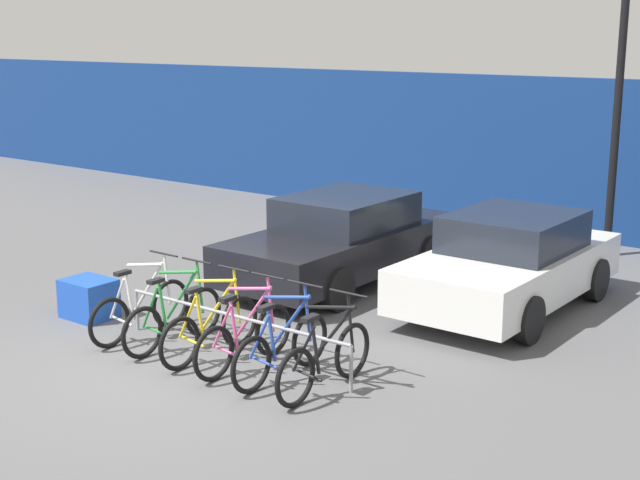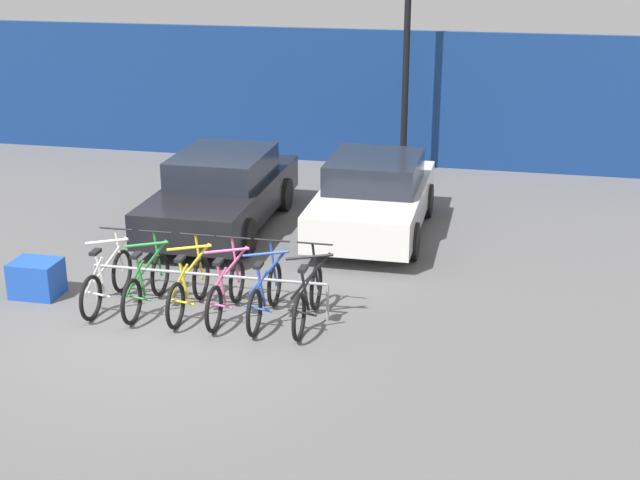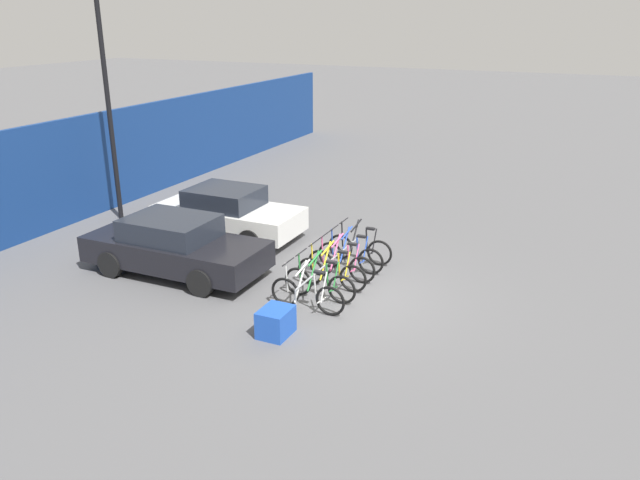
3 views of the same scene
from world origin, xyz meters
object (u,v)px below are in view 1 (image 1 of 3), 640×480
at_px(car_white, 510,262).
at_px(car_black, 343,239).
at_px(bicycle_green, 174,318).
at_px(bike_rack, 233,321).
at_px(cargo_crate, 89,299).
at_px(bicycle_black, 325,360).
at_px(lamp_post, 623,41).
at_px(bicycle_yellow, 211,328).
at_px(bicycle_pink, 244,338).
at_px(bicycle_blue, 282,348).
at_px(bicycle_white, 141,309).

bearing_deg(car_white, car_black, -174.20).
xyz_separation_m(bicycle_green, car_black, (-0.08, 3.77, 0.31)).
height_order(bike_rack, cargo_crate, bike_rack).
height_order(bicycle_black, lamp_post, lamp_post).
bearing_deg(bicycle_yellow, lamp_post, 73.59).
bearing_deg(bicycle_green, lamp_post, 74.52).
xyz_separation_m(bike_rack, bicycle_yellow, (-0.25, -0.15, -0.11)).
height_order(bike_rack, car_white, car_white).
distance_m(bicycle_pink, bicycle_blue, 0.58).
xyz_separation_m(bicycle_yellow, car_black, (-0.73, 3.77, 0.31)).
relative_size(bike_rack, lamp_post, 0.53).
bearing_deg(bicycle_green, bicycle_blue, 3.36).
height_order(bicycle_blue, bicycle_black, same).
xyz_separation_m(bike_rack, cargo_crate, (-2.71, -0.04, -0.21)).
xyz_separation_m(bike_rack, bicycle_black, (1.51, -0.15, -0.11)).
relative_size(bicycle_green, lamp_post, 0.25).
xyz_separation_m(bike_rack, car_black, (-0.98, 3.63, 0.21)).
xyz_separation_m(bicycle_blue, car_white, (0.90, 4.06, 0.31)).
relative_size(bicycle_blue, car_black, 0.39).
relative_size(bike_rack, bicycle_green, 2.09).
bearing_deg(bicycle_blue, bicycle_pink, 179.33).
relative_size(bicycle_green, bicycle_pink, 1.00).
bearing_deg(bicycle_white, bicycle_pink, -3.05).
height_order(bicycle_yellow, bicycle_pink, same).
distance_m(bicycle_black, car_white, 4.08).
distance_m(bicycle_white, car_black, 3.82).
bearing_deg(bicycle_white, lamp_post, 64.24).
bearing_deg(lamp_post, bicycle_black, -92.22).
distance_m(bicycle_yellow, cargo_crate, 2.47).
bearing_deg(bicycle_white, bicycle_yellow, -3.05).
relative_size(bicycle_white, bicycle_yellow, 1.00).
relative_size(bicycle_white, lamp_post, 0.25).
height_order(bicycle_green, bicycle_pink, same).
xyz_separation_m(bike_rack, bicycle_blue, (0.89, -0.15, -0.11)).
relative_size(bicycle_pink, bicycle_black, 1.00).
distance_m(bike_rack, bicycle_green, 0.92).
height_order(bicycle_white, bicycle_black, same).
bearing_deg(bicycle_blue, car_white, 76.83).
height_order(bicycle_white, car_black, car_black).
xyz_separation_m(bicycle_green, bicycle_pink, (1.21, 0.00, 0.00)).
height_order(bicycle_green, car_black, car_black).
bearing_deg(bicycle_yellow, car_white, 61.51).
xyz_separation_m(bicycle_black, car_white, (0.27, 4.06, 0.31)).
bearing_deg(lamp_post, bicycle_pink, -100.74).
relative_size(bicycle_blue, lamp_post, 0.25).
bearing_deg(bike_rack, bicycle_white, -174.39).
xyz_separation_m(bicycle_pink, bicycle_blue, (0.58, 0.00, 0.00)).
bearing_deg(bicycle_blue, bike_rack, 169.82).
bearing_deg(cargo_crate, bicycle_yellow, -2.41).
bearing_deg(bicycle_pink, bicycle_white, 178.71).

